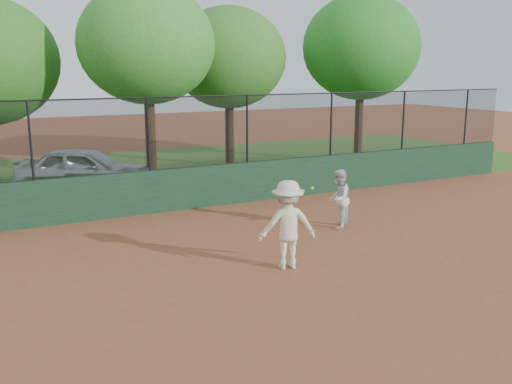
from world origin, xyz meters
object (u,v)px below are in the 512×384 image
tree_2 (147,44)px  player_main (288,225)px  tree_3 (229,58)px  tree_4 (362,47)px  player_second (338,199)px  parked_car (85,170)px

tree_2 → player_main: bearing=-91.8°
tree_3 → tree_4: (5.29, -1.68, 0.44)m
player_second → tree_3: 10.58m
player_second → tree_4: 11.40m
player_second → tree_2: tree_2 is taller
parked_car → tree_4: 12.36m
tree_2 → tree_3: bearing=25.7°
player_main → tree_4: 14.40m
tree_2 → parked_car: bearing=-165.9°
tree_3 → tree_4: 5.57m
parked_car → tree_2: bearing=-47.7°
tree_4 → tree_2: bearing=-178.7°
parked_car → player_second: (4.75, -7.32, 0.02)m
parked_car → player_main: (2.12, -9.25, 0.17)m
player_main → tree_3: 12.96m
player_main → tree_3: tree_3 is taller
parked_car → player_main: size_ratio=2.39×
player_main → tree_2: 10.58m
parked_car → player_second: bearing=-118.7°
player_main → tree_2: size_ratio=0.26×
player_second → tree_2: size_ratio=0.22×
player_second → parked_car: bearing=-97.1°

